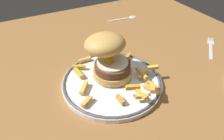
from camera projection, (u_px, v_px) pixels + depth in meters
ground_plane at (119, 85)px, 56.69cm from camera, size 111.25×109.05×4.00cm
dinner_plate at (112, 81)px, 53.68cm from camera, size 26.17×26.17×1.60cm
burger at (108, 55)px, 51.55cm from camera, size 11.63×13.04×12.05cm
fries_pile at (120, 77)px, 52.44cm from camera, size 22.66×22.80×2.97cm
fork at (211, 47)px, 68.46cm from camera, size 11.65×10.63×0.36cm
spoon at (130, 17)px, 87.44cm from camera, size 13.40×2.93×0.90cm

